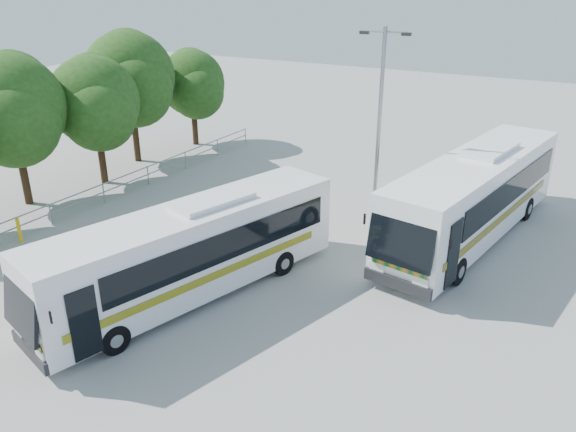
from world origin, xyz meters
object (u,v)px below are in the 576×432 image
Objects in this scene: tree_far_b at (12,108)px; tree_far_c at (95,101)px; coach_main at (192,250)px; bollard at (19,230)px; coach_adjacent at (474,195)px; tree_far_e at (193,83)px; tree_far_d at (130,77)px; lamppost at (379,122)px.

tree_far_b reaches higher than tree_far_c.
tree_far_c is 0.58× the size of coach_main.
coach_main reaches higher than bollard.
coach_adjacent is 12.01× the size of bollard.
tree_far_b is 12.13m from tree_far_e.
coach_main is at bearing -12.62° from tree_far_b.
bollard is (2.42, -6.85, -3.73)m from tree_far_c.
tree_far_b is 7.61m from tree_far_d.
tree_far_d reaches higher than tree_far_c.
tree_far_c is 6.19× the size of bollard.
tree_far_d is 16.34m from coach_main.
coach_adjacent is at bearing 18.83° from tree_far_b.
tree_far_b is at bearing -102.91° from tree_far_c.
lamppost is at bearing -160.74° from coach_adjacent.
lamppost is (14.63, -6.33, 0.63)m from tree_far_e.
tree_far_e is at bearing 101.01° from bollard.
tree_far_e is 15.95m from lamppost.
coach_main is 1.38× the size of lamppost.
lamppost is at bearing 36.70° from bollard.
coach_main is (11.11, -6.59, -2.57)m from tree_far_c.
tree_far_d reaches higher than coach_adjacent.
lamppost reaches higher than bollard.
lamppost reaches higher than tree_far_c.
tree_far_b is 20.20m from coach_adjacent.
coach_adjacent is 4.79m from lamppost.
tree_far_b is 4.01m from tree_far_c.
lamppost reaches higher than tree_far_d.
coach_main is 8.77m from bollard.
tree_far_d is 19.50m from coach_adjacent.
lamppost is at bearing -6.82° from tree_far_d.
tree_far_d is (-0.30, 7.60, 0.25)m from tree_far_b.
tree_far_d is 0.58× the size of coach_adjacent.
tree_far_e is 0.47× the size of coach_adjacent.
bollard is (-11.70, -8.72, -3.99)m from lamppost.
lamppost is (15.31, -1.83, -0.30)m from tree_far_d.
lamppost reaches higher than coach_adjacent.
tree_far_c is 18.39m from coach_adjacent.
tree_far_e reaches higher than coach_main.
tree_far_c is at bearing -162.64° from coach_adjacent.
tree_far_e is at bearing 172.39° from coach_adjacent.
bollard is (3.32, -2.95, -4.04)m from tree_far_b.
tree_far_c is 0.88× the size of tree_far_d.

